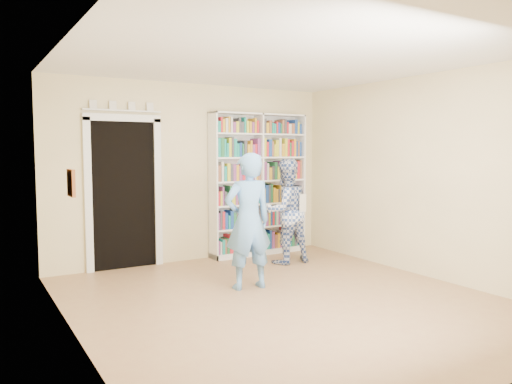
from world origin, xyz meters
TOP-DOWN VIEW (x-y plane):
  - floor at (0.00, 0.00)m, footprint 5.00×5.00m
  - ceiling at (0.00, 0.00)m, footprint 5.00×5.00m
  - wall_back at (0.00, 2.50)m, footprint 4.50×0.00m
  - wall_left at (-2.25, 0.00)m, footprint 0.00×5.00m
  - wall_right at (2.25, 0.00)m, footprint 0.00×5.00m
  - bookshelf at (1.05, 2.34)m, footprint 1.66×0.31m
  - doorway at (-1.10, 2.48)m, footprint 1.10×0.08m
  - wall_art at (-2.23, 0.20)m, footprint 0.03×0.25m
  - man_blue at (-0.10, 0.66)m, footprint 0.65×0.46m
  - man_plaid at (1.07, 1.58)m, footprint 0.78×0.62m
  - paper_sheet at (1.23, 1.36)m, footprint 0.18×0.09m

SIDE VIEW (x-z plane):
  - floor at x=0.00m, z-range 0.00..0.00m
  - man_plaid at x=1.07m, z-range 0.00..1.57m
  - man_blue at x=-0.10m, z-range 0.00..1.67m
  - paper_sheet at x=1.23m, z-range 0.78..1.05m
  - bookshelf at x=1.05m, z-range 0.01..2.29m
  - doorway at x=-1.10m, z-range -0.04..2.39m
  - wall_back at x=0.00m, z-range -0.90..3.60m
  - wall_left at x=-2.25m, z-range -1.15..3.85m
  - wall_right at x=2.25m, z-range -1.15..3.85m
  - wall_art at x=-2.23m, z-range 1.27..1.52m
  - ceiling at x=0.00m, z-range 2.70..2.70m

